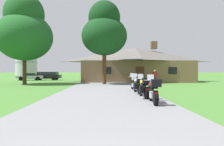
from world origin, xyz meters
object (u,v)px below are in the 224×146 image
(motorcycle_green_farthest_in_row, at_px, (134,83))
(tree_by_lodge_front, at_px, (104,31))
(parked_silver_sedan_far_left, at_px, (30,76))
(tree_left_near, at_px, (24,30))
(motorcycle_red_nearest_to_camera, at_px, (154,91))
(motorcycle_yellow_second_in_row, at_px, (144,88))
(metal_silo_distant, at_px, (26,60))
(bystander_red_shirt_near_lodge, at_px, (155,76))
(parked_black_suv_far_left, at_px, (47,75))
(motorcycle_white_third_in_row, at_px, (138,85))

(motorcycle_green_farthest_in_row, distance_m, tree_by_lodge_front, 9.82)
(motorcycle_green_farthest_in_row, distance_m, parked_silver_sedan_far_left, 24.32)
(tree_left_near, bearing_deg, parked_silver_sedan_far_left, 105.94)
(motorcycle_green_farthest_in_row, bearing_deg, parked_silver_sedan_far_left, 124.88)
(motorcycle_red_nearest_to_camera, height_order, motorcycle_yellow_second_in_row, same)
(motorcycle_red_nearest_to_camera, bearing_deg, metal_silo_distant, 121.40)
(tree_by_lodge_front, relative_size, tree_left_near, 0.90)
(tree_left_near, xyz_separation_m, metal_silo_distant, (-6.31, 17.96, -2.45))
(tree_by_lodge_front, height_order, metal_silo_distant, tree_by_lodge_front)
(bystander_red_shirt_near_lodge, bearing_deg, metal_silo_distant, -44.55)
(motorcycle_red_nearest_to_camera, bearing_deg, parked_black_suv_far_left, 117.32)
(parked_silver_sedan_far_left, bearing_deg, motorcycle_green_farthest_in_row, -152.92)
(bystander_red_shirt_near_lodge, distance_m, tree_by_lodge_front, 7.92)
(motorcycle_green_farthest_in_row, bearing_deg, bystander_red_shirt_near_lodge, 65.68)
(motorcycle_green_farthest_in_row, bearing_deg, motorcycle_white_third_in_row, -92.89)
(tree_left_near, distance_m, metal_silo_distant, 19.19)
(bystander_red_shirt_near_lodge, xyz_separation_m, metal_silo_distant, (-21.51, 17.91, 2.88))
(motorcycle_red_nearest_to_camera, distance_m, parked_silver_sedan_far_left, 30.04)
(parked_silver_sedan_far_left, bearing_deg, bystander_red_shirt_near_lodge, -130.04)
(metal_silo_distant, distance_m, parked_silver_sedan_far_left, 8.62)
(motorcycle_white_third_in_row, bearing_deg, bystander_red_shirt_near_lodge, 67.90)
(metal_silo_distant, bearing_deg, parked_silver_sedan_far_left, -65.94)
(motorcycle_white_third_in_row, bearing_deg, parked_black_suv_far_left, 113.91)
(motorcycle_white_third_in_row, distance_m, tree_by_lodge_front, 11.77)
(tree_left_near, height_order, parked_black_suv_far_left, tree_left_near)
(motorcycle_white_third_in_row, relative_size, tree_by_lodge_front, 0.22)
(bystander_red_shirt_near_lodge, relative_size, parked_black_suv_far_left, 0.35)
(motorcycle_yellow_second_in_row, height_order, metal_silo_distant, metal_silo_distant)
(parked_silver_sedan_far_left, bearing_deg, motorcycle_white_third_in_row, -156.06)
(motorcycle_yellow_second_in_row, xyz_separation_m, motorcycle_green_farthest_in_row, (0.05, 4.76, 0.01))
(tree_left_near, bearing_deg, motorcycle_green_farthest_in_row, -37.18)
(motorcycle_yellow_second_in_row, xyz_separation_m, tree_left_near, (-11.54, 13.55, 5.65))
(motorcycle_green_farthest_in_row, height_order, tree_by_lodge_front, tree_by_lodge_front)
(motorcycle_green_farthest_in_row, xyz_separation_m, tree_left_near, (-11.59, 8.79, 5.64))
(parked_silver_sedan_far_left, bearing_deg, tree_by_lodge_front, -143.23)
(motorcycle_white_third_in_row, xyz_separation_m, tree_by_lodge_front, (-2.30, 10.17, 5.46))
(metal_silo_distant, bearing_deg, parked_black_suv_far_left, -47.54)
(motorcycle_green_farthest_in_row, bearing_deg, parked_black_suv_far_left, 118.59)
(bystander_red_shirt_near_lodge, xyz_separation_m, parked_silver_sedan_far_left, (-18.24, 10.59, -0.29))
(parked_black_suv_far_left, bearing_deg, parked_silver_sedan_far_left, 115.80)
(motorcycle_green_farthest_in_row, height_order, parked_silver_sedan_far_left, motorcycle_green_farthest_in_row)
(motorcycle_yellow_second_in_row, bearing_deg, bystander_red_shirt_near_lodge, 72.53)
(tree_left_near, xyz_separation_m, parked_silver_sedan_far_left, (-3.04, 10.64, -5.62))
(motorcycle_green_farthest_in_row, bearing_deg, motorcycle_red_nearest_to_camera, -92.13)
(bystander_red_shirt_near_lodge, relative_size, parked_silver_sedan_far_left, 0.37)
(bystander_red_shirt_near_lodge, height_order, parked_silver_sedan_far_left, bystander_red_shirt_near_lodge)
(motorcycle_white_third_in_row, distance_m, motorcycle_green_farthest_in_row, 2.35)
(tree_by_lodge_front, distance_m, parked_silver_sedan_far_left, 17.76)
(motorcycle_green_farthest_in_row, xyz_separation_m, parked_black_suv_far_left, (-12.13, 20.45, 0.16))
(motorcycle_red_nearest_to_camera, xyz_separation_m, motorcycle_green_farthest_in_row, (0.00, 6.81, 0.00))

